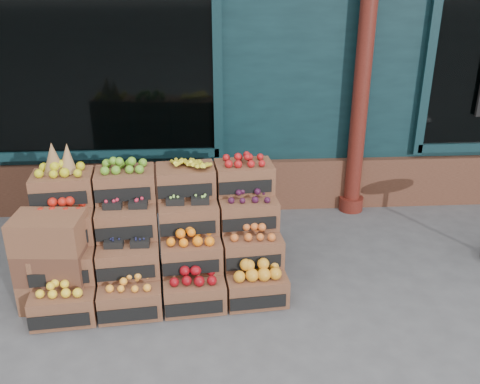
{
  "coord_description": "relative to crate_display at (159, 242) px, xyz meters",
  "views": [
    {
      "loc": [
        -0.47,
        -3.6,
        2.73
      ],
      "look_at": [
        -0.2,
        0.7,
        0.85
      ],
      "focal_mm": 40.0,
      "sensor_mm": 36.0,
      "label": 1
    }
  ],
  "objects": [
    {
      "name": "ground",
      "position": [
        0.93,
        -0.63,
        -0.41
      ],
      "size": [
        60.0,
        60.0,
        0.0
      ],
      "primitive_type": "plane",
      "color": "#49494B",
      "rests_on": "ground"
    },
    {
      "name": "crate_display",
      "position": [
        0.0,
        0.0,
        0.0
      ],
      "size": [
        2.2,
        1.23,
        1.33
      ],
      "rotation": [
        0.0,
        0.0,
        0.1
      ],
      "color": "brown",
      "rests_on": "ground"
    },
    {
      "name": "spare_crates",
      "position": [
        -0.85,
        -0.3,
        0.01
      ],
      "size": [
        0.58,
        0.43,
        0.84
      ],
      "rotation": [
        0.0,
        0.0,
        -0.07
      ],
      "color": "brown",
      "rests_on": "ground"
    },
    {
      "name": "shopkeeper",
      "position": [
        -1.08,
        2.26,
        0.63
      ],
      "size": [
        0.85,
        0.66,
        2.07
      ],
      "primitive_type": "imported",
      "rotation": [
        0.0,
        0.0,
        3.38
      ],
      "color": "#144819",
      "rests_on": "ground"
    }
  ]
}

